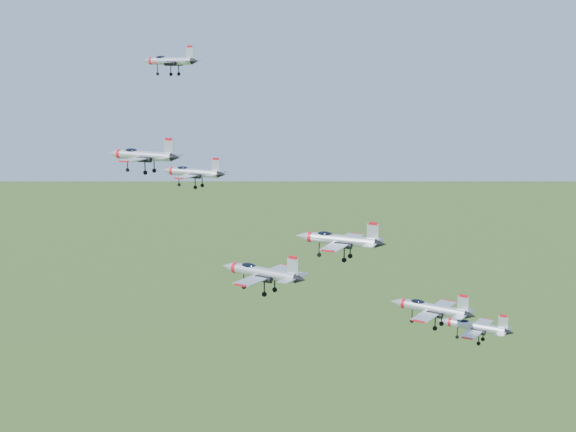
% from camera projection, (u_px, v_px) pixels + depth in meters
% --- Properties ---
extents(jet_lead, '(11.48, 9.62, 3.07)m').
position_uv_depth(jet_lead, '(169.00, 61.00, 130.47)').
color(jet_lead, silver).
extents(jet_left_high, '(11.25, 9.33, 3.01)m').
position_uv_depth(jet_left_high, '(192.00, 172.00, 120.25)').
color(jet_left_high, silver).
extents(jet_right_high, '(10.97, 9.10, 2.93)m').
position_uv_depth(jet_right_high, '(142.00, 155.00, 100.69)').
color(jet_right_high, silver).
extents(jet_left_low, '(13.53, 11.20, 3.62)m').
position_uv_depth(jet_left_low, '(339.00, 239.00, 110.98)').
color(jet_left_low, silver).
extents(jet_right_low, '(13.38, 11.29, 3.60)m').
position_uv_depth(jet_right_low, '(261.00, 272.00, 105.56)').
color(jet_right_low, silver).
extents(jet_trail, '(12.45, 10.52, 3.36)m').
position_uv_depth(jet_trail, '(431.00, 308.00, 108.85)').
color(jet_trail, silver).
extents(jet_extra, '(11.38, 9.55, 3.05)m').
position_uv_depth(jet_extra, '(474.00, 326.00, 115.92)').
color(jet_extra, silver).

